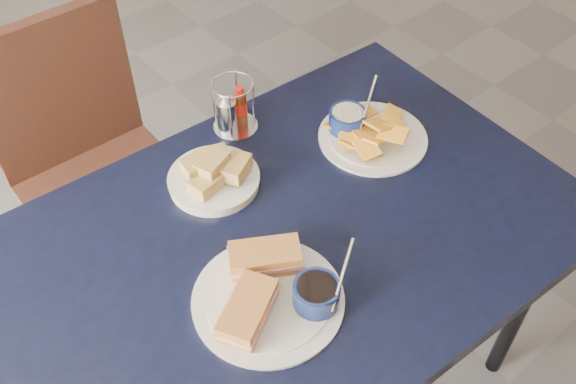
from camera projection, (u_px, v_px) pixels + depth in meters
ground at (281, 313)px, 2.09m from camera, size 6.00×6.00×0.00m
dining_table at (289, 251)px, 1.40m from camera, size 1.28×0.88×0.75m
chair_far at (87, 154)px, 1.84m from camera, size 0.44×0.42×0.92m
sandwich_plate at (272, 291)px, 1.22m from camera, size 0.31×0.29×0.12m
plantain_plate at (364, 131)px, 1.54m from camera, size 0.26×0.26×0.12m
bread_basket at (214, 175)px, 1.42m from camera, size 0.20×0.20×0.08m
condiment_caddy at (232, 110)px, 1.53m from camera, size 0.11×0.11×0.14m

